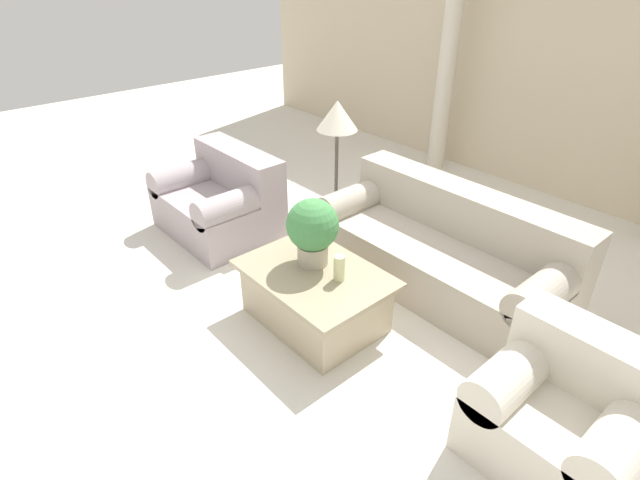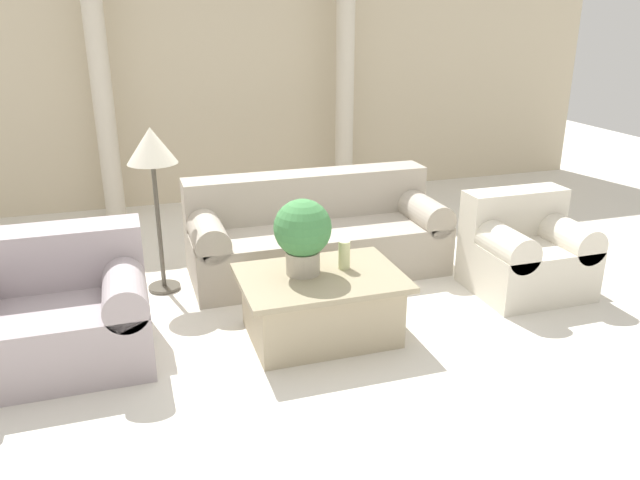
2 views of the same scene
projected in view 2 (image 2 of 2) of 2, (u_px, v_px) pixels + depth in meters
ground_plane at (287, 314)px, 4.78m from camera, size 16.00×16.00×0.00m
wall_back at (211, 65)px, 7.17m from camera, size 10.00×0.06×3.20m
sofa_long at (315, 233)px, 5.50m from camera, size 2.20×0.91×0.83m
loveseat at (53, 309)px, 4.07m from camera, size 1.20×0.91×0.83m
coffee_table at (321, 305)px, 4.39m from camera, size 1.12×0.81×0.47m
potted_plant at (303, 232)px, 4.24m from camera, size 0.40×0.40×0.53m
pillar_candle at (344, 255)px, 4.39m from camera, size 0.08×0.08×0.20m
floor_lamp at (152, 155)px, 4.81m from camera, size 0.39×0.39×1.35m
column_left at (103, 104)px, 6.60m from camera, size 0.30×0.30×2.46m
column_right at (345, 94)px, 7.38m from camera, size 0.30×0.30×2.46m
armchair at (525, 250)px, 5.10m from camera, size 0.88×0.76×0.80m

